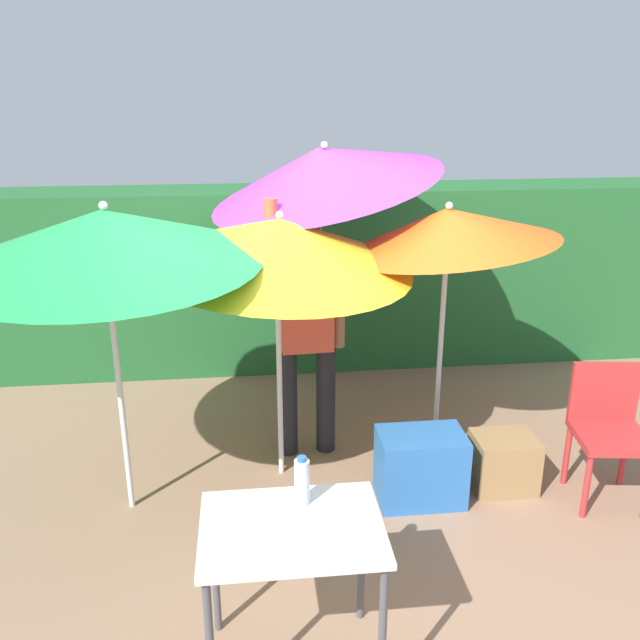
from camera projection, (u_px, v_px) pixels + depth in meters
ground_plane at (325, 488)px, 4.57m from camera, size 24.00×24.00×0.00m
hedge_row at (297, 277)px, 6.40m from camera, size 8.00×0.70×1.69m
umbrella_rainbow at (448, 228)px, 4.48m from camera, size 1.48×1.46×1.93m
umbrella_orange at (322, 169)px, 4.85m from camera, size 1.78×1.74×2.42m
umbrella_yellow at (105, 237)px, 3.79m from camera, size 1.79×1.80×1.99m
umbrella_navy at (278, 243)px, 4.22m from camera, size 1.75×1.75×1.92m
person_vendor at (306, 333)px, 4.72m from camera, size 0.55×0.24×1.88m
chair_plastic at (608, 425)px, 4.34m from camera, size 0.50×0.50×0.89m
cooler_box at (421, 467)px, 4.37m from camera, size 0.55×0.36×0.47m
crate_cardboard at (503, 462)px, 4.52m from camera, size 0.41×0.33×0.38m
folding_table at (292, 544)px, 2.96m from camera, size 0.80×0.60×0.78m
bottle_water at (302, 481)px, 3.05m from camera, size 0.07×0.07×0.24m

